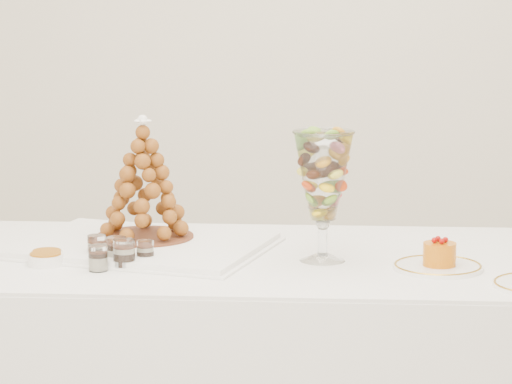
# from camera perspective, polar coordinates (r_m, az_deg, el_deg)

# --- Properties ---
(lace_tray) EXTENTS (0.75, 0.62, 0.02)m
(lace_tray) POSITION_cam_1_polar(r_m,az_deg,el_deg) (3.43, -5.35, -2.53)
(lace_tray) COLOR white
(lace_tray) RESTS_ON buffet_table
(macaron_vase) EXTENTS (0.16, 0.16, 0.35)m
(macaron_vase) POSITION_cam_1_polar(r_m,az_deg,el_deg) (3.25, 3.18, 0.69)
(macaron_vase) COLOR white
(macaron_vase) RESTS_ON buffet_table
(cake_plate) EXTENTS (0.24, 0.24, 0.01)m
(cake_plate) POSITION_cam_1_polar(r_m,az_deg,el_deg) (3.23, 8.55, -3.51)
(cake_plate) COLOR white
(cake_plate) RESTS_ON buffet_table
(verrine_a) EXTENTS (0.06, 0.06, 0.07)m
(verrine_a) POSITION_cam_1_polar(r_m,az_deg,el_deg) (3.32, -7.51, -2.60)
(verrine_a) COLOR white
(verrine_a) RESTS_ON buffet_table
(verrine_b) EXTENTS (0.06, 0.06, 0.07)m
(verrine_b) POSITION_cam_1_polar(r_m,az_deg,el_deg) (3.27, -6.59, -2.75)
(verrine_b) COLOR white
(verrine_b) RESTS_ON buffet_table
(verrine_c) EXTENTS (0.06, 0.06, 0.06)m
(verrine_c) POSITION_cam_1_polar(r_m,az_deg,el_deg) (3.26, -5.23, -2.83)
(verrine_c) COLOR white
(verrine_c) RESTS_ON buffet_table
(verrine_d) EXTENTS (0.06, 0.06, 0.07)m
(verrine_d) POSITION_cam_1_polar(r_m,az_deg,el_deg) (3.20, -7.44, -3.10)
(verrine_d) COLOR white
(verrine_d) RESTS_ON buffet_table
(verrine_e) EXTENTS (0.07, 0.07, 0.08)m
(verrine_e) POSITION_cam_1_polar(r_m,az_deg,el_deg) (3.21, -6.23, -2.92)
(verrine_e) COLOR white
(verrine_e) RESTS_ON buffet_table
(ramekin_back) EXTENTS (0.09, 0.09, 0.03)m
(ramekin_back) POSITION_cam_1_polar(r_m,az_deg,el_deg) (3.33, -9.81, -3.00)
(ramekin_back) COLOR white
(ramekin_back) RESTS_ON buffet_table
(ramekin_front) EXTENTS (0.09, 0.09, 0.03)m
(ramekin_front) POSITION_cam_1_polar(r_m,az_deg,el_deg) (3.28, -9.87, -3.16)
(ramekin_front) COLOR white
(ramekin_front) RESTS_ON buffet_table
(croquembouche) EXTENTS (0.29, 0.29, 0.35)m
(croquembouche) POSITION_cam_1_polar(r_m,az_deg,el_deg) (3.46, -5.31, 0.64)
(croquembouche) COLOR brown
(croquembouche) RESTS_ON lace_tray
(mousse_cake) EXTENTS (0.09, 0.09, 0.08)m
(mousse_cake) POSITION_cam_1_polar(r_m,az_deg,el_deg) (3.22, 8.63, -2.89)
(mousse_cake) COLOR #C96509
(mousse_cake) RESTS_ON cake_plate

